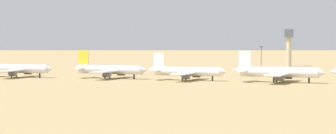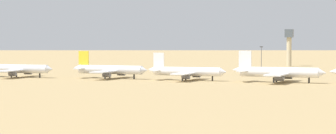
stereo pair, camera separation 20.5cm
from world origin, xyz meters
name	(u,v)px [view 1 (the left image)]	position (x,y,z in m)	size (l,w,h in m)	color
ground	(182,82)	(0.00, 0.00, 0.00)	(4000.00, 4000.00, 0.00)	tan
ridge_far_west	(96,16)	(-475.02, 1014.43, 56.30)	(408.89, 341.91, 112.60)	slate
parked_jet_yellow_0	(16,69)	(-87.46, 11.70, 4.22)	(38.87, 32.48, 12.89)	silver
parked_jet_yellow_1	(110,70)	(-40.69, 16.44, 4.22)	(38.97, 32.88, 12.87)	silver
parked_jet_white_2	(186,71)	(-2.13, 13.28, 4.08)	(37.69, 31.68, 12.45)	white
parked_jet_white_3	(278,72)	(39.58, 11.38, 4.47)	(41.29, 34.75, 13.64)	white
control_tower	(289,44)	(18.42, 181.04, 14.62)	(5.20, 5.20, 24.23)	#C6B793
light_pole_west	(261,56)	(11.10, 123.37, 8.09)	(1.80, 0.50, 13.82)	#59595E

